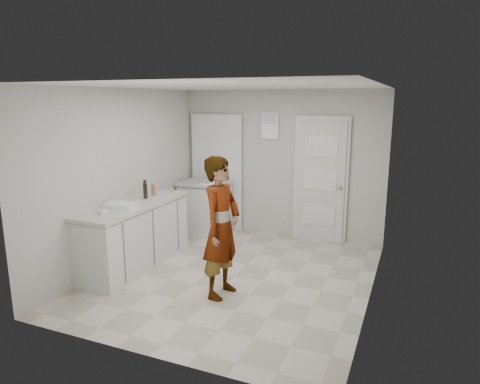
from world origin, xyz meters
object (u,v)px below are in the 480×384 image
at_px(spice_jar, 172,191).
at_px(baking_dish, 120,206).
at_px(person, 221,227).
at_px(cake_mix_box, 154,190).
at_px(oil_cruet_a, 145,191).
at_px(egg_bowl, 103,212).
at_px(oil_cruet_b, 145,189).

bearing_deg(spice_jar, baking_dish, -98.68).
height_order(person, cake_mix_box, person).
distance_m(person, cake_mix_box, 1.78).
bearing_deg(baking_dish, person, -2.75).
relative_size(oil_cruet_a, egg_bowl, 1.99).
xyz_separation_m(cake_mix_box, oil_cruet_a, (0.00, -0.23, 0.03)).
bearing_deg(cake_mix_box, oil_cruet_a, -68.94).
bearing_deg(oil_cruet_a, baking_dish, -89.24).
bearing_deg(egg_bowl, oil_cruet_b, 91.95).
height_order(spice_jar, baking_dish, spice_jar).
bearing_deg(person, spice_jar, 55.81).
bearing_deg(oil_cruet_b, cake_mix_box, 82.44).
bearing_deg(oil_cruet_b, person, -24.17).
bearing_deg(spice_jar, oil_cruet_b, -115.17).
relative_size(spice_jar, oil_cruet_a, 0.33).
distance_m(oil_cruet_a, oil_cruet_b, 0.05).
bearing_deg(egg_bowl, cake_mix_box, 90.35).
distance_m(cake_mix_box, oil_cruet_b, 0.20).
height_order(person, oil_cruet_b, person).
height_order(cake_mix_box, egg_bowl, cake_mix_box).
height_order(person, egg_bowl, person).
bearing_deg(oil_cruet_a, spice_jar, 69.80).
bearing_deg(cake_mix_box, oil_cruet_b, -77.12).
distance_m(spice_jar, baking_dish, 1.05).
xyz_separation_m(spice_jar, baking_dish, (-0.16, -1.04, -0.01)).
bearing_deg(cake_mix_box, baking_dish, -68.85).
xyz_separation_m(spice_jar, oil_cruet_b, (-0.19, -0.41, 0.09)).
distance_m(baking_dish, egg_bowl, 0.33).
height_order(oil_cruet_a, egg_bowl, oil_cruet_a).
bearing_deg(oil_cruet_a, egg_bowl, -89.71).
xyz_separation_m(spice_jar, egg_bowl, (-0.16, -1.37, -0.02)).
distance_m(spice_jar, oil_cruet_b, 0.47).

